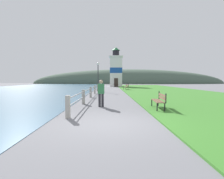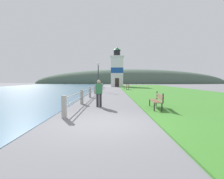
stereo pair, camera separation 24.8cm
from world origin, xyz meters
TOP-DOWN VIEW (x-y plane):
  - ground_plane at (0.00, 0.00)m, footprint 160.00×160.00m
  - grass_verge at (7.88, 18.39)m, footprint 12.00×55.16m
  - water_strip at (-14.38, 18.39)m, footprint 24.00×88.26m
  - seawall_railing at (-1.78, 16.13)m, footprint 0.18×30.44m
  - park_bench_near at (2.68, 3.12)m, footprint 0.61×1.78m
  - park_bench_midway at (2.63, 21.72)m, footprint 0.67×1.79m
  - lighthouse at (1.40, 35.31)m, footprint 3.25×3.25m
  - person_strolling at (-0.54, 4.07)m, footprint 0.40×0.23m
  - lamp_post at (-1.63, 17.59)m, footprint 0.36×0.36m
  - distant_hillside at (8.00, 66.77)m, footprint 80.00×16.00m

SIDE VIEW (x-z plane):
  - ground_plane at x=0.00m, z-range 0.00..0.00m
  - distant_hillside at x=8.00m, z-range -6.00..6.00m
  - water_strip at x=-14.38m, z-range 0.00..0.01m
  - grass_verge at x=7.88m, z-range 0.00..0.06m
  - park_bench_near at x=2.68m, z-range 0.07..1.01m
  - park_bench_midway at x=2.63m, z-range 0.07..1.01m
  - seawall_railing at x=-1.78m, z-range 0.08..1.04m
  - person_strolling at x=-0.54m, z-range 0.07..1.68m
  - lamp_post at x=-1.63m, z-range 0.76..4.72m
  - lighthouse at x=1.40m, z-range -0.61..8.68m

